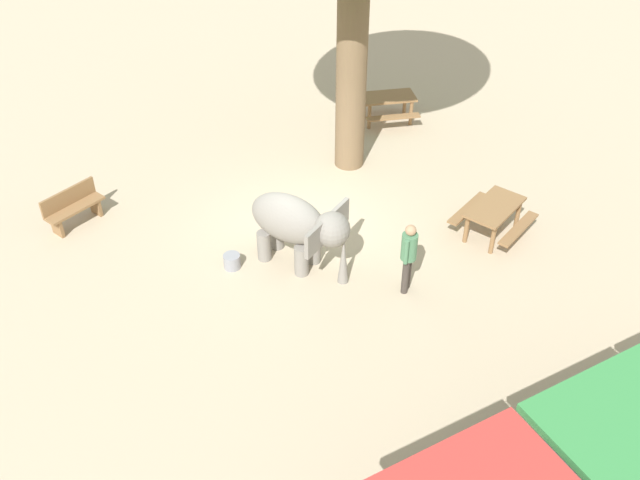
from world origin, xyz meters
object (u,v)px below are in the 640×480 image
Objects in this scene: wooden_bench at (73,206)px; picnic_table_near at (494,213)px; elephant at (298,224)px; picnic_table_far at (388,102)px; feed_bucket at (232,261)px; person_handler at (409,253)px.

picnic_table_near is at bearing 126.12° from wooden_bench.
elephant reaches higher than wooden_bench.
feed_bucket is (6.44, 3.91, -0.43)m from picnic_table_far.
person_handler reaches higher than wooden_bench.
elephant reaches higher than picnic_table_near.
feed_bucket is at bearing -130.43° from picnic_table_far.
elephant is 1.40× the size of person_handler.
elephant is 1.66m from feed_bucket.
wooden_bench is 4.08m from feed_bucket.
picnic_table_far reaches higher than feed_bucket.
elephant is 5.39m from wooden_bench.
feed_bucket is at bearing 10.63° from person_handler.
person_handler is 7.24m from picnic_table_far.
elephant is 6.84m from picnic_table_far.
picnic_table_far is (-5.15, -4.48, -0.45)m from elephant.
elephant is at bearing 1.04° from person_handler.
elephant is at bearing -37.87° from picnic_table_near.
person_handler is 0.86× the size of picnic_table_far.
picnic_table_far is at bearing -69.50° from person_handler.
wooden_bench is at bearing -51.72° from feed_bucket.
person_handler is at bearing -101.64° from picnic_table_far.
picnic_table_near is at bearing 45.40° from elephant.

